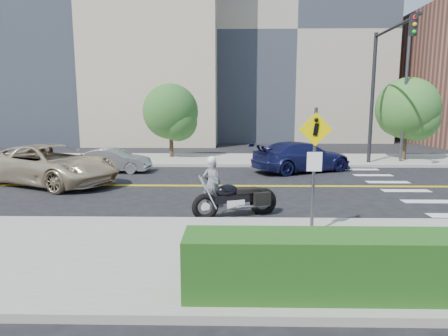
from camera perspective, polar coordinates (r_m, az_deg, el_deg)
ground_plane at (r=15.49m, az=-7.31°, el=-2.69°), size 120.00×120.00×0.00m
sidewalk_near at (r=8.40m, az=-14.90°, el=-12.54°), size 60.00×5.00×0.15m
sidewalk_far at (r=22.82m, az=-4.59°, el=1.31°), size 60.00×5.00×0.15m
building_left at (r=40.09m, az=-18.12°, el=22.11°), size 22.00×14.00×25.00m
building_mid at (r=41.97m, az=9.42°, el=18.32°), size 18.00×14.00×20.00m
lamp_post at (r=23.63m, az=25.92°, el=10.62°), size 0.16×0.16×8.00m
traffic_light at (r=21.58m, az=22.69°, el=12.45°), size 0.28×4.50×7.00m
pedestrian_sign at (r=8.98m, az=13.61°, el=1.34°), size 0.78×0.08×3.00m
motorcyclist at (r=11.79m, az=-1.87°, el=-2.20°), size 0.62×0.45×1.66m
motorcycle at (r=10.92m, az=1.83°, el=-3.43°), size 2.64×1.58×1.54m
suv at (r=17.10m, az=-24.90°, el=0.48°), size 6.60×4.99×1.67m
parked_car_silver at (r=19.37m, az=-16.45°, el=1.13°), size 3.64×1.41×1.18m
parked_car_blue at (r=19.13m, az=11.78°, el=1.70°), size 5.58×4.05×1.50m
tree_far_a at (r=23.52m, az=-8.13°, el=8.49°), size 3.40×3.40×4.65m
tree_far_b at (r=24.74m, az=26.14°, el=8.16°), size 3.57×3.57×4.94m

